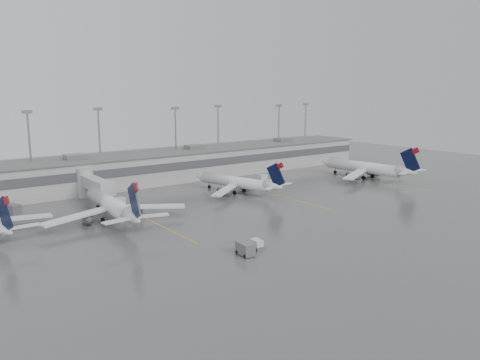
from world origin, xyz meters
TOP-DOWN VIEW (x-y plane):
  - ground at (0.00, 0.00)m, footprint 260.00×260.00m
  - terminal at (-0.01, 57.98)m, footprint 152.00×17.00m
  - light_masts at (0.00, 63.75)m, footprint 142.40×8.00m
  - jet_bridge_right at (-20.50, 45.72)m, footprint 4.00×17.20m
  - stand_markings at (-0.00, 24.00)m, footprint 105.25×40.00m
  - jet_mid_left at (-23.44, 25.40)m, footprint 28.25×31.78m
  - jet_mid_right at (11.37, 31.29)m, footprint 23.98×27.25m
  - jet_far_right at (52.94, 24.59)m, footprint 29.09×32.70m
  - baggage_tug at (-11.17, -4.27)m, footprint 1.76×2.58m
  - baggage_cart at (-14.37, -5.47)m, footprint 2.04×3.31m
  - gse_uld_b at (-17.61, 36.70)m, footprint 2.72×1.99m
  - gse_uld_c at (27.26, 40.82)m, footprint 2.27×1.56m
  - gse_loader at (-37.96, 43.21)m, footprint 2.90×3.65m
  - cone_a at (-42.05, 31.42)m, footprint 0.38×0.38m
  - cone_b at (-12.58, 32.56)m, footprint 0.45×0.45m
  - cone_c at (15.57, 39.26)m, footprint 0.43×0.43m
  - cone_d at (48.36, 29.51)m, footprint 0.47×0.47m

SIDE VIEW (x-z plane):
  - ground at x=0.00m, z-range 0.00..0.00m
  - stand_markings at x=0.00m, z-range 0.00..0.01m
  - cone_a at x=-42.05m, z-range 0.00..0.61m
  - cone_c at x=15.57m, z-range 0.00..0.69m
  - cone_b at x=-12.58m, z-range 0.00..0.72m
  - cone_d at x=48.36m, z-range 0.00..0.75m
  - baggage_tug at x=-11.17m, z-range -0.18..1.42m
  - gse_uld_c at x=27.26m, z-range 0.00..1.57m
  - gse_uld_b at x=-17.61m, z-range 0.00..1.79m
  - gse_loader at x=-37.96m, z-range 0.00..1.99m
  - baggage_cart at x=-14.37m, z-range 0.04..2.10m
  - jet_mid_right at x=11.37m, z-range -1.71..7.31m
  - jet_mid_left at x=-23.44m, z-range -1.95..8.33m
  - jet_far_right at x=52.94m, z-range -2.00..8.58m
  - jet_bridge_right at x=-20.50m, z-range 0.37..7.37m
  - terminal at x=-0.01m, z-range -0.55..8.90m
  - light_masts at x=0.00m, z-range 1.73..22.33m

